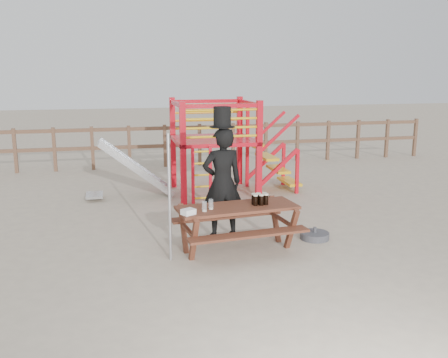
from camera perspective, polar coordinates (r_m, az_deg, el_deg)
ground at (r=7.83m, az=2.88°, el=-7.89°), size 60.00×60.00×0.00m
back_fence at (r=14.34m, az=-4.78°, el=4.40°), size 15.09×0.09×1.20m
playground_fort at (r=10.98m, az=-1.56°, el=3.78°), size 4.71×1.84×2.10m
picnic_table at (r=7.59m, az=1.53°, el=-4.99°), size 1.93×1.43×0.70m
man_with_hat at (r=8.10m, az=-0.20°, el=-0.09°), size 0.69×0.47×2.14m
metal_pole at (r=7.12m, az=-6.26°, el=-2.20°), size 0.04×0.04×1.85m
parasol_base at (r=8.34m, az=10.32°, el=-6.38°), size 0.47×0.47×0.20m
paper_bag at (r=7.09m, az=-4.10°, el=-3.76°), size 0.23×0.21×0.08m
stout_pints at (r=7.60m, az=4.12°, el=-2.29°), size 0.25×0.17×0.17m
empty_glasses at (r=7.29m, az=-1.88°, el=-3.07°), size 0.19×0.17×0.15m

